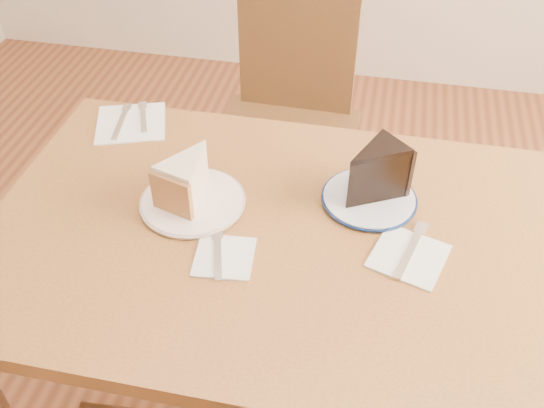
{
  "coord_description": "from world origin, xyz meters",
  "views": [
    {
      "loc": [
        0.18,
        -0.88,
        1.63
      ],
      "look_at": [
        -0.0,
        0.03,
        0.8
      ],
      "focal_mm": 40.0,
      "sensor_mm": 36.0,
      "label": 1
    }
  ],
  "objects": [
    {
      "name": "fork_spare",
      "position": [
        -0.41,
        0.34,
        0.76
      ],
      "size": [
        0.07,
        0.13,
        0.0
      ],
      "primitive_type": "cube",
      "rotation": [
        0.0,
        0.0,
        0.4
      ],
      "color": "silver",
      "rests_on": "napkin_spare"
    },
    {
      "name": "fork_cream",
      "position": [
        -0.09,
        -0.09,
        0.76
      ],
      "size": [
        0.05,
        0.14,
        0.0
      ],
      "primitive_type": "cube",
      "rotation": [
        0.0,
        0.0,
        0.29
      ],
      "color": "silver",
      "rests_on": "napkin_cream"
    },
    {
      "name": "napkin_navy",
      "position": [
        0.28,
        -0.02,
        0.75
      ],
      "size": [
        0.17,
        0.17,
        0.0
      ],
      "primitive_type": "cube",
      "rotation": [
        0.0,
        0.0,
        -0.3
      ],
      "color": "white",
      "rests_on": "table"
    },
    {
      "name": "chair_far",
      "position": [
        -0.1,
        0.73,
        0.5
      ],
      "size": [
        0.45,
        0.45,
        0.9
      ],
      "rotation": [
        0.0,
        0.0,
        3.12
      ],
      "color": "#392111",
      "rests_on": "ground"
    },
    {
      "name": "napkin_cream",
      "position": [
        -0.08,
        -0.09,
        0.75
      ],
      "size": [
        0.13,
        0.13,
        0.0
      ],
      "primitive_type": "cube",
      "rotation": [
        0.0,
        0.0,
        0.09
      ],
      "color": "white",
      "rests_on": "table"
    },
    {
      "name": "knife_spare",
      "position": [
        -0.46,
        0.3,
        0.76
      ],
      "size": [
        0.04,
        0.16,
        0.0
      ],
      "primitive_type": "cube",
      "rotation": [
        0.0,
        0.0,
        0.16
      ],
      "color": "silver",
      "rests_on": "napkin_spare"
    },
    {
      "name": "carrot_cake",
      "position": [
        -0.19,
        0.07,
        0.81
      ],
      "size": [
        0.13,
        0.15,
        0.09
      ],
      "primitive_type": null,
      "rotation": [
        0.0,
        0.0,
        -0.29
      ],
      "color": "#F4E3C9",
      "rests_on": "plate_cream"
    },
    {
      "name": "plate_cream",
      "position": [
        -0.18,
        0.05,
        0.76
      ],
      "size": [
        0.22,
        0.22,
        0.01
      ],
      "primitive_type": "cylinder",
      "color": "white",
      "rests_on": "table"
    },
    {
      "name": "table",
      "position": [
        0.0,
        0.0,
        0.65
      ],
      "size": [
        1.2,
        0.8,
        0.75
      ],
      "color": "brown",
      "rests_on": "ground"
    },
    {
      "name": "plate_navy",
      "position": [
        0.19,
        0.14,
        0.76
      ],
      "size": [
        0.2,
        0.2,
        0.01
      ],
      "primitive_type": "cylinder",
      "color": "silver",
      "rests_on": "table"
    },
    {
      "name": "knife_navy",
      "position": [
        0.28,
        -0.0,
        0.76
      ],
      "size": [
        0.06,
        0.17,
        0.0
      ],
      "primitive_type": "cube",
      "rotation": [
        0.0,
        0.0,
        -0.28
      ],
      "color": "silver",
      "rests_on": "napkin_navy"
    },
    {
      "name": "napkin_spare",
      "position": [
        -0.43,
        0.31,
        0.75
      ],
      "size": [
        0.22,
        0.22,
        0.0
      ],
      "primitive_type": "cube",
      "rotation": [
        0.0,
        0.0,
        0.33
      ],
      "color": "white",
      "rests_on": "table"
    },
    {
      "name": "chocolate_cake",
      "position": [
        0.19,
        0.13,
        0.82
      ],
      "size": [
        0.16,
        0.16,
        0.11
      ],
      "primitive_type": null,
      "rotation": [
        0.0,
        0.0,
        2.4
      ],
      "color": "black",
      "rests_on": "plate_navy"
    }
  ]
}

